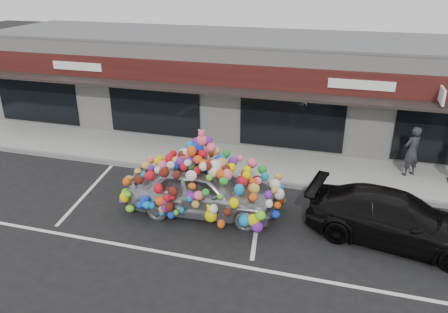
# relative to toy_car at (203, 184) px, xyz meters

# --- Properties ---
(ground) EXTENTS (90.00, 90.00, 0.00)m
(ground) POSITION_rel_toy_car_xyz_m (-1.07, -0.09, -0.96)
(ground) COLOR black
(ground) RESTS_ON ground
(shop_building) EXTENTS (24.00, 7.20, 4.31)m
(shop_building) POSITION_rel_toy_car_xyz_m (-1.07, 8.35, 1.20)
(shop_building) COLOR beige
(shop_building) RESTS_ON ground
(sidewalk) EXTENTS (26.00, 3.00, 0.15)m
(sidewalk) POSITION_rel_toy_car_xyz_m (-1.07, 3.91, -0.89)
(sidewalk) COLOR gray
(sidewalk) RESTS_ON ground
(kerb) EXTENTS (26.00, 0.18, 0.16)m
(kerb) POSITION_rel_toy_car_xyz_m (-1.07, 2.41, -0.89)
(kerb) COLOR slate
(kerb) RESTS_ON ground
(parking_stripe_left) EXTENTS (0.73, 4.37, 0.01)m
(parking_stripe_left) POSITION_rel_toy_car_xyz_m (-4.27, 0.11, -0.96)
(parking_stripe_left) COLOR silver
(parking_stripe_left) RESTS_ON ground
(parking_stripe_mid) EXTENTS (0.73, 4.37, 0.01)m
(parking_stripe_mid) POSITION_rel_toy_car_xyz_m (1.73, 0.11, -0.96)
(parking_stripe_mid) COLOR silver
(parking_stripe_mid) RESTS_ON ground
(parking_stripe_right) EXTENTS (0.73, 4.37, 0.01)m
(parking_stripe_right) POSITION_rel_toy_car_xyz_m (7.13, 0.11, -0.96)
(parking_stripe_right) COLOR silver
(parking_stripe_right) RESTS_ON ground
(lane_line) EXTENTS (14.00, 0.12, 0.01)m
(lane_line) POSITION_rel_toy_car_xyz_m (0.93, -2.39, -0.96)
(lane_line) COLOR silver
(lane_line) RESTS_ON ground
(toy_car) EXTENTS (3.30, 4.99, 2.84)m
(toy_car) POSITION_rel_toy_car_xyz_m (0.00, 0.00, 0.00)
(toy_car) COLOR gray
(toy_car) RESTS_ON ground
(black_sedan) EXTENTS (2.79, 5.13, 1.41)m
(black_sedan) POSITION_rel_toy_car_xyz_m (5.64, -0.04, -0.26)
(black_sedan) COLOR black
(black_sedan) RESTS_ON ground
(pedestrian_a) EXTENTS (0.81, 0.77, 1.86)m
(pedestrian_a) POSITION_rel_toy_car_xyz_m (6.42, 4.33, 0.12)
(pedestrian_a) COLOR black
(pedestrian_a) RESTS_ON sidewalk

